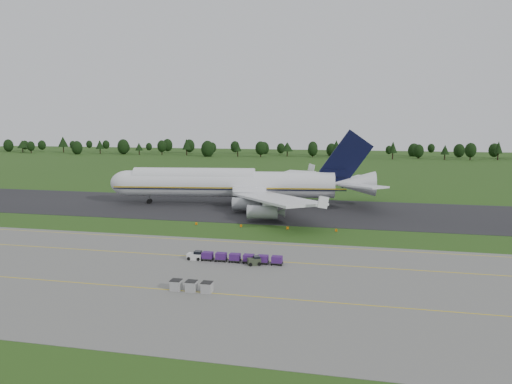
% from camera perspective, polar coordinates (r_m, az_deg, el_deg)
% --- Properties ---
extents(ground, '(600.00, 600.00, 0.00)m').
position_cam_1_polar(ground, '(113.08, -2.06, -4.52)').
color(ground, '#244615').
rests_on(ground, ground).
extents(apron, '(300.00, 52.00, 0.06)m').
position_cam_1_polar(apron, '(81.77, -8.12, -9.66)').
color(apron, slate).
rests_on(apron, ground).
extents(taxiway, '(300.00, 40.00, 0.08)m').
position_cam_1_polar(taxiway, '(139.79, 0.82, -1.99)').
color(taxiway, black).
rests_on(taxiway, ground).
extents(apron_markings, '(300.00, 30.20, 0.01)m').
position_cam_1_polar(apron_markings, '(88.06, -6.50, -8.29)').
color(apron_markings, yellow).
rests_on(apron_markings, apron).
extents(tree_line, '(529.39, 23.55, 11.98)m').
position_cam_1_polar(tree_line, '(328.88, 8.88, 4.94)').
color(tree_line, black).
rests_on(tree_line, ground).
extents(aircraft, '(79.41, 76.38, 22.21)m').
position_cam_1_polar(aircraft, '(146.78, -2.47, 0.99)').
color(aircraft, white).
rests_on(aircraft, ground).
extents(baggage_train, '(17.39, 1.58, 1.52)m').
position_cam_1_polar(baggage_train, '(89.18, -2.64, -7.48)').
color(baggage_train, silver).
rests_on(baggage_train, apron).
extents(utility_cart, '(2.58, 2.14, 1.22)m').
position_cam_1_polar(utility_cart, '(87.39, -0.21, -7.96)').
color(utility_cart, '#303827').
rests_on(utility_cart, apron).
extents(uld_row, '(6.38, 1.58, 1.56)m').
position_cam_1_polar(uld_row, '(75.26, -7.39, -10.61)').
color(uld_row, '#9D9D9D').
rests_on(uld_row, apron).
extents(edge_markers, '(33.71, 0.30, 0.60)m').
position_cam_1_polar(edge_markers, '(116.22, 0.93, -4.02)').
color(edge_markers, orange).
rests_on(edge_markers, ground).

